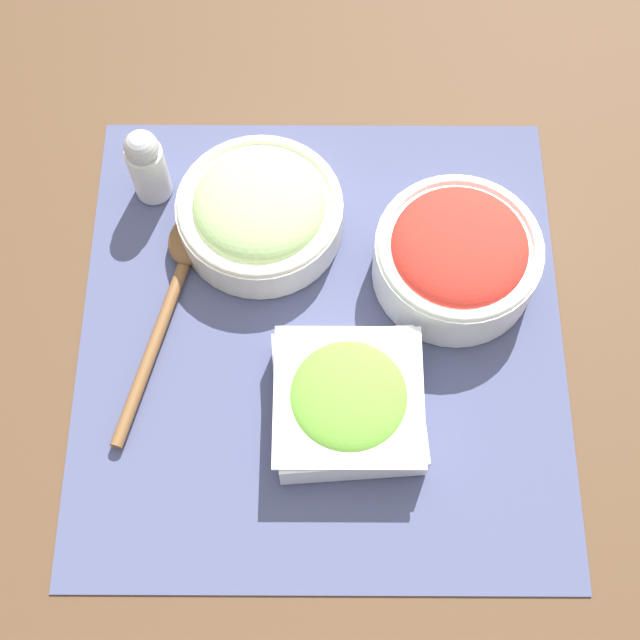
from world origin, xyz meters
TOP-DOWN VIEW (x-y plane):
  - ground_plane at (0.00, 0.00)m, footprint 3.00×3.00m
  - placemat at (0.00, 0.00)m, footprint 0.49×0.46m
  - cucumber_bowl at (0.12, 0.06)m, footprint 0.16×0.16m
  - lettuce_bowl at (-0.08, -0.02)m, footprint 0.14×0.14m
  - tomato_bowl at (0.06, -0.13)m, footprint 0.16×0.16m
  - wooden_spoon at (0.06, 0.14)m, footprint 0.25×0.09m
  - pepper_shaker at (0.16, 0.17)m, footprint 0.04×0.04m

SIDE VIEW (x-z plane):
  - ground_plane at x=0.00m, z-range 0.00..0.00m
  - placemat at x=0.00m, z-range 0.00..0.00m
  - wooden_spoon at x=0.06m, z-range 0.00..0.03m
  - lettuce_bowl at x=-0.08m, z-range 0.00..0.06m
  - cucumber_bowl at x=0.12m, z-range 0.00..0.07m
  - tomato_bowl at x=0.06m, z-range 0.01..0.08m
  - pepper_shaker at x=0.16m, z-range 0.00..0.10m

